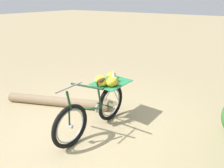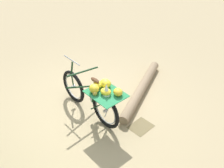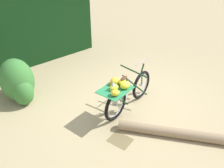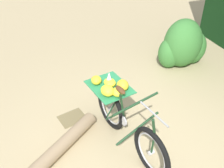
% 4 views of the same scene
% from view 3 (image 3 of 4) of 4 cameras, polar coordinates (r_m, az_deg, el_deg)
% --- Properties ---
extents(ground_plane, '(60.00, 60.00, 0.00)m').
position_cam_3_polar(ground_plane, '(5.75, 3.37, -4.57)').
color(ground_plane, tan).
extents(foliage_hedge, '(1.94, 4.71, 3.00)m').
position_cam_3_polar(foliage_hedge, '(7.70, -21.99, 15.19)').
color(foliage_hedge, black).
rests_on(foliage_hedge, ground_plane).
extents(bicycle, '(0.71, 1.79, 1.03)m').
position_cam_3_polar(bicycle, '(5.22, 3.46, -1.91)').
color(bicycle, black).
rests_on(bicycle, ground_plane).
extents(fallen_log, '(2.21, 1.10, 0.21)m').
position_cam_3_polar(fallen_log, '(4.95, 15.26, -11.42)').
color(fallen_log, '#937A5B').
rests_on(fallen_log, ground_plane).
extents(shrub_cluster, '(1.13, 0.78, 1.08)m').
position_cam_3_polar(shrub_cluster, '(6.09, -22.21, 0.45)').
color(shrub_cluster, '#387533').
rests_on(shrub_cluster, ground_plane).
extents(leaf_litter_patch, '(0.44, 0.36, 0.01)m').
position_cam_3_polar(leaf_litter_patch, '(4.78, 2.00, -13.56)').
color(leaf_litter_patch, olive).
rests_on(leaf_litter_patch, ground_plane).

